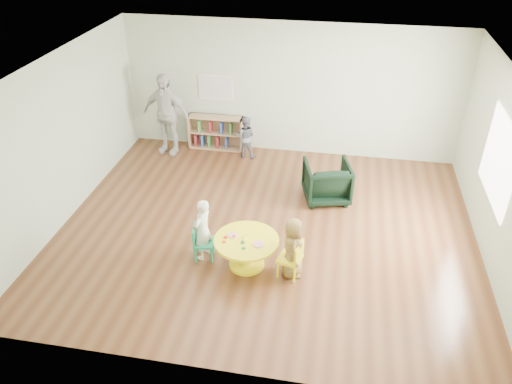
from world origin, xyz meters
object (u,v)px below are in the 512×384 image
(bookshelf, at_px, (216,132))
(child_left, at_px, (203,230))
(armchair, at_px, (327,181))
(child_right, at_px, (293,248))
(kid_chair_left, at_px, (201,241))
(toddler, at_px, (246,137))
(activity_table, at_px, (247,248))
(adult_caretaker, at_px, (166,114))
(kid_chair_right, at_px, (293,258))

(bookshelf, xyz_separation_m, child_left, (0.76, -3.77, 0.16))
(armchair, xyz_separation_m, child_right, (-0.38, -2.22, 0.12))
(kid_chair_left, height_order, toddler, toddler)
(activity_table, xyz_separation_m, adult_caretaker, (-2.43, 3.48, 0.54))
(bookshelf, bearing_deg, child_right, -61.08)
(armchair, relative_size, adult_caretaker, 0.47)
(child_right, relative_size, adult_caretaker, 0.56)
(kid_chair_left, relative_size, child_left, 0.56)
(bookshelf, distance_m, adult_caretaker, 1.16)
(activity_table, height_order, adult_caretaker, adult_caretaker)
(activity_table, xyz_separation_m, kid_chair_right, (0.72, -0.11, -0.01))
(activity_table, relative_size, armchair, 1.20)
(child_left, bearing_deg, bookshelf, -149.42)
(child_left, xyz_separation_m, toddler, (-0.02, 3.47, -0.06))
(child_left, bearing_deg, kid_chair_left, -30.05)
(bookshelf, height_order, child_right, child_right)
(activity_table, height_order, toddler, toddler)
(bookshelf, relative_size, adult_caretaker, 0.68)
(kid_chair_left, relative_size, child_right, 0.59)
(kid_chair_left, xyz_separation_m, child_left, (0.03, 0.03, 0.21))
(armchair, distance_m, toddler, 2.30)
(child_left, relative_size, adult_caretaker, 0.59)
(child_left, bearing_deg, adult_caretaker, -133.81)
(activity_table, bearing_deg, bookshelf, 110.78)
(child_right, distance_m, adult_caretaker, 4.76)
(child_left, bearing_deg, kid_chair_right, 101.04)
(kid_chair_right, relative_size, child_left, 0.59)
(activity_table, xyz_separation_m, armchair, (1.08, 2.15, 0.03))
(kid_chair_left, bearing_deg, toddler, 171.18)
(kid_chair_left, bearing_deg, child_right, 75.98)
(child_left, bearing_deg, toddler, -160.44)
(bookshelf, xyz_separation_m, adult_caretaker, (-0.97, -0.38, 0.52))
(kid_chair_left, height_order, bookshelf, bookshelf)
(activity_table, xyz_separation_m, bookshelf, (-1.47, 3.86, 0.02))
(armchair, relative_size, child_right, 0.83)
(kid_chair_left, distance_m, bookshelf, 3.87)
(kid_chair_right, distance_m, child_right, 0.17)
(bookshelf, xyz_separation_m, armchair, (2.55, -1.71, 0.01))
(kid_chair_right, relative_size, toddler, 0.67)
(armchair, xyz_separation_m, child_left, (-1.79, -2.06, 0.15))
(activity_table, xyz_separation_m, kid_chair_left, (-0.74, 0.06, -0.03))
(child_left, height_order, child_right, child_left)
(kid_chair_left, relative_size, kid_chair_right, 0.95)
(kid_chair_left, relative_size, adult_caretaker, 0.33)
(kid_chair_left, xyz_separation_m, child_right, (1.44, -0.13, 0.18))
(bookshelf, relative_size, toddler, 1.30)
(child_right, bearing_deg, adult_caretaker, 31.68)
(activity_table, height_order, child_right, child_right)
(activity_table, distance_m, child_left, 0.73)
(child_right, xyz_separation_m, toddler, (-1.43, 3.63, -0.04))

